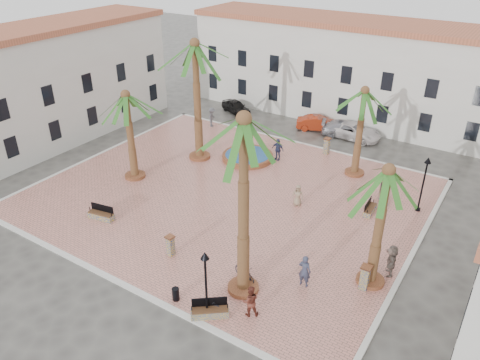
{
  "coord_description": "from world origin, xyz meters",
  "views": [
    {
      "loc": [
        16.45,
        -23.94,
        17.09
      ],
      "look_at": [
        1.0,
        0.0,
        1.6
      ],
      "focal_mm": 35.0,
      "sensor_mm": 36.0,
      "label": 1
    }
  ],
  "objects_px": {
    "fountain": "(248,156)",
    "car_red": "(319,123)",
    "bollard_e": "(365,277)",
    "cyclist_a": "(305,271)",
    "palm_nw": "(195,57)",
    "pedestrian_fountain_b": "(278,149)",
    "cyclist_b": "(250,301)",
    "bollard_n": "(327,146)",
    "lamppost_s": "(206,273)",
    "bicycle_a": "(208,304)",
    "palm_sw": "(127,106)",
    "lamppost_e": "(425,175)",
    "bollard_se": "(170,245)",
    "palm_e": "(386,185)",
    "bicycle_b": "(245,272)",
    "pedestrian_east": "(391,260)",
    "car_white": "(353,131)",
    "litter_bin": "(176,294)",
    "bench_se": "(210,312)",
    "pedestrian_north": "(212,117)",
    "palm_s": "(244,139)",
    "pedestrian_fountain_a": "(298,195)",
    "bench_s": "(101,215)",
    "palm_ne": "(364,101)",
    "bench_ne": "(383,197)",
    "car_silver": "(347,129)",
    "bench_e": "(370,209)",
    "car_black": "(236,107)"
  },
  "relations": [
    {
      "from": "bench_s",
      "to": "litter_bin",
      "type": "bearing_deg",
      "value": -29.7
    },
    {
      "from": "pedestrian_north",
      "to": "pedestrian_east",
      "type": "xyz_separation_m",
      "value": [
        20.96,
        -12.32,
        0.0
      ]
    },
    {
      "from": "bollard_e",
      "to": "cyclist_a",
      "type": "bearing_deg",
      "value": -152.19
    },
    {
      "from": "bicycle_a",
      "to": "cyclist_b",
      "type": "bearing_deg",
      "value": -74.65
    },
    {
      "from": "bench_s",
      "to": "bicycle_b",
      "type": "height_order",
      "value": "bicycle_b"
    },
    {
      "from": "bollard_se",
      "to": "palm_e",
      "type": "bearing_deg",
      "value": 20.68
    },
    {
      "from": "bench_se",
      "to": "car_red",
      "type": "xyz_separation_m",
      "value": [
        -5.69,
        25.3,
        0.25
      ]
    },
    {
      "from": "bollard_e",
      "to": "car_red",
      "type": "xyz_separation_m",
      "value": [
        -11.36,
        19.27,
        -0.23
      ]
    },
    {
      "from": "palm_nw",
      "to": "bench_ne",
      "type": "height_order",
      "value": "palm_nw"
    },
    {
      "from": "cyclist_a",
      "to": "palm_sw",
      "type": "bearing_deg",
      "value": -15.27
    },
    {
      "from": "cyclist_b",
      "to": "litter_bin",
      "type": "bearing_deg",
      "value": -18.52
    },
    {
      "from": "palm_nw",
      "to": "lamppost_e",
      "type": "xyz_separation_m",
      "value": [
        17.4,
        1.44,
        -5.68
      ]
    },
    {
      "from": "fountain",
      "to": "palm_sw",
      "type": "distance_m",
      "value": 10.73
    },
    {
      "from": "bollard_e",
      "to": "bench_s",
      "type": "bearing_deg",
      "value": -170.47
    },
    {
      "from": "palm_nw",
      "to": "pedestrian_fountain_b",
      "type": "bearing_deg",
      "value": 29.36
    },
    {
      "from": "bench_ne",
      "to": "car_red",
      "type": "height_order",
      "value": "car_red"
    },
    {
      "from": "litter_bin",
      "to": "cyclist_a",
      "type": "distance_m",
      "value": 6.82
    },
    {
      "from": "palm_nw",
      "to": "bicycle_a",
      "type": "distance_m",
      "value": 19.41
    },
    {
      "from": "litter_bin",
      "to": "pedestrian_north",
      "type": "xyz_separation_m",
      "value": [
        -12.34,
        20.27,
        0.58
      ]
    },
    {
      "from": "palm_sw",
      "to": "pedestrian_fountain_b",
      "type": "height_order",
      "value": "palm_sw"
    },
    {
      "from": "palm_s",
      "to": "pedestrian_fountain_a",
      "type": "bearing_deg",
      "value": 98.93
    },
    {
      "from": "bench_se",
      "to": "fountain",
      "type": "bearing_deg",
      "value": 77.72
    },
    {
      "from": "palm_nw",
      "to": "litter_bin",
      "type": "bearing_deg",
      "value": -56.97
    },
    {
      "from": "bench_e",
      "to": "litter_bin",
      "type": "bearing_deg",
      "value": 154.49
    },
    {
      "from": "bicycle_b",
      "to": "pedestrian_east",
      "type": "height_order",
      "value": "pedestrian_east"
    },
    {
      "from": "lamppost_e",
      "to": "palm_s",
      "type": "bearing_deg",
      "value": -113.68
    },
    {
      "from": "lamppost_s",
      "to": "cyclist_b",
      "type": "relative_size",
      "value": 2.22
    },
    {
      "from": "fountain",
      "to": "palm_ne",
      "type": "bearing_deg",
      "value": 15.14
    },
    {
      "from": "palm_sw",
      "to": "bollard_e",
      "type": "xyz_separation_m",
      "value": [
        19.11,
        -2.66,
        -4.98
      ]
    },
    {
      "from": "bench_ne",
      "to": "car_black",
      "type": "bearing_deg",
      "value": 44.72
    },
    {
      "from": "palm_e",
      "to": "bollard_se",
      "type": "height_order",
      "value": "palm_e"
    },
    {
      "from": "palm_e",
      "to": "bicycle_a",
      "type": "xyz_separation_m",
      "value": [
        -6.11,
        -6.47,
        -5.62
      ]
    },
    {
      "from": "bollard_n",
      "to": "car_red",
      "type": "relative_size",
      "value": 0.34
    },
    {
      "from": "fountain",
      "to": "car_red",
      "type": "distance_m",
      "value": 9.49
    },
    {
      "from": "palm_sw",
      "to": "pedestrian_fountain_b",
      "type": "distance_m",
      "value": 12.5
    },
    {
      "from": "fountain",
      "to": "palm_nw",
      "type": "relative_size",
      "value": 0.43
    },
    {
      "from": "litter_bin",
      "to": "fountain",
      "type": "bearing_deg",
      "value": 109.53
    },
    {
      "from": "cyclist_b",
      "to": "car_silver",
      "type": "distance_m",
      "value": 24.58
    },
    {
      "from": "car_red",
      "to": "cyclist_a",
      "type": "bearing_deg",
      "value": -179.17
    },
    {
      "from": "bench_ne",
      "to": "pedestrian_fountain_a",
      "type": "xyz_separation_m",
      "value": [
        -4.76,
        -3.83,
        0.49
      ]
    },
    {
      "from": "cyclist_b",
      "to": "cyclist_a",
      "type": "bearing_deg",
      "value": -146.52
    },
    {
      "from": "car_white",
      "to": "car_red",
      "type": "bearing_deg",
      "value": 92.82
    },
    {
      "from": "palm_s",
      "to": "palm_ne",
      "type": "distance_m",
      "value": 16.06
    },
    {
      "from": "bicycle_b",
      "to": "palm_e",
      "type": "bearing_deg",
      "value": -41.15
    },
    {
      "from": "palm_sw",
      "to": "lamppost_e",
      "type": "xyz_separation_m",
      "value": [
        19.5,
        6.86,
        -3.05
      ]
    },
    {
      "from": "pedestrian_north",
      "to": "car_white",
      "type": "xyz_separation_m",
      "value": [
        12.22,
        4.96,
        -0.38
      ]
    },
    {
      "from": "lamppost_s",
      "to": "bicycle_a",
      "type": "bearing_deg",
      "value": 119.77
    },
    {
      "from": "bench_s",
      "to": "bench_e",
      "type": "height_order",
      "value": "bench_s"
    },
    {
      "from": "palm_ne",
      "to": "lamppost_e",
      "type": "relative_size",
      "value": 1.76
    },
    {
      "from": "palm_s",
      "to": "cyclist_a",
      "type": "relative_size",
      "value": 5.21
    }
  ]
}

